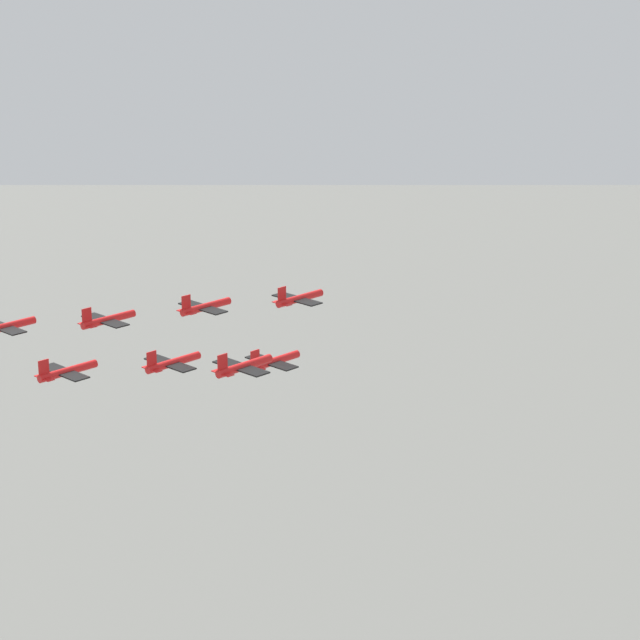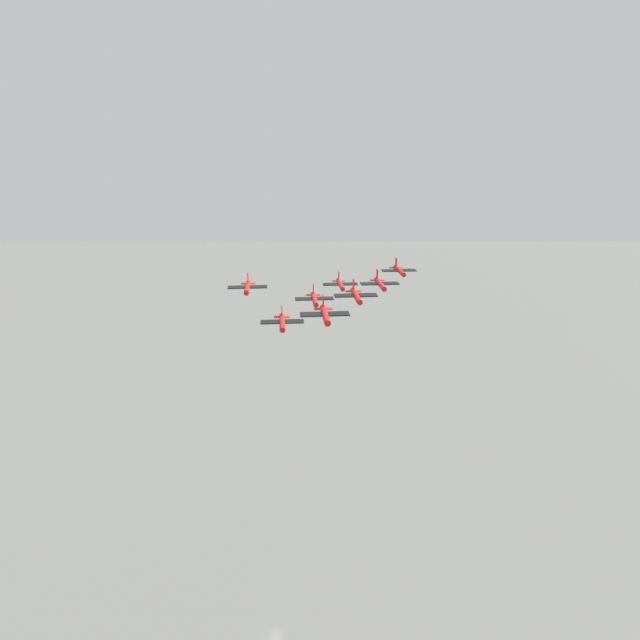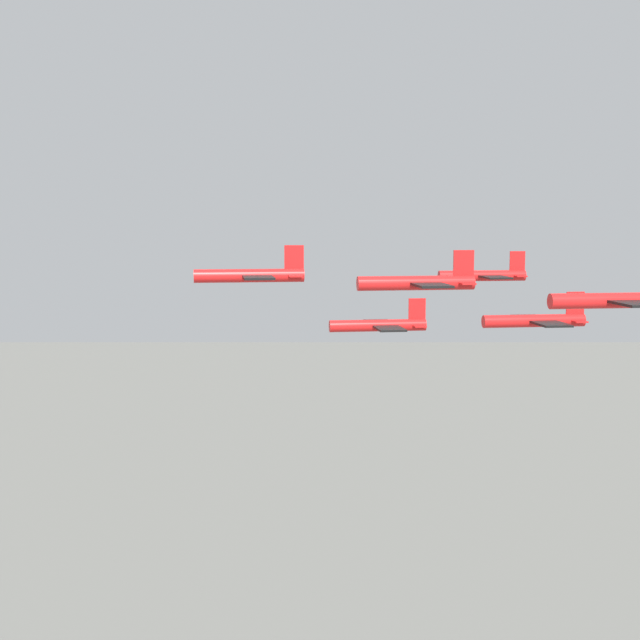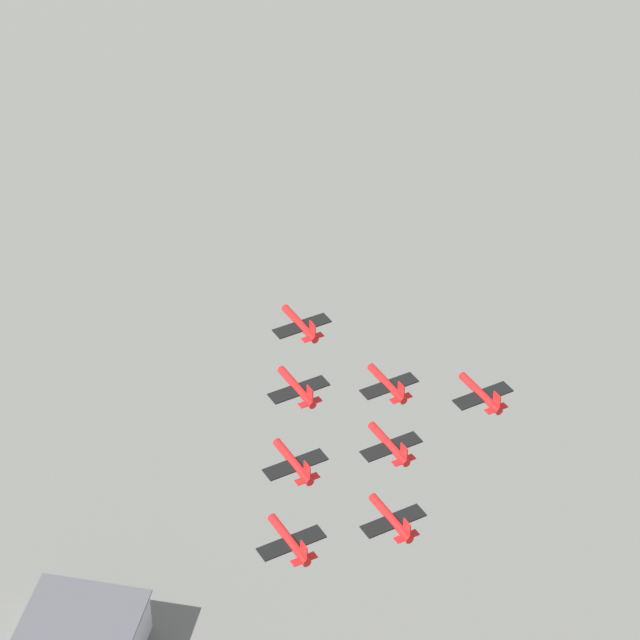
# 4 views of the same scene
# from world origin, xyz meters

# --- Properties ---
(hangar) EXTENTS (26.16, 20.42, 11.69)m
(hangar) POSITION_xyz_m (-105.45, 82.82, 5.87)
(hangar) COLOR #B7B7BC
(hangar) RESTS_ON ground_plane
(jet_0) EXTENTS (7.87, 7.97, 3.00)m
(jet_0) POSITION_xyz_m (-44.26, 33.04, 136.27)
(jet_0) COLOR red
(jet_1) EXTENTS (7.87, 7.97, 3.00)m
(jet_1) POSITION_xyz_m (-41.74, 19.20, 136.08)
(jet_1) COLOR red
(jet_2) EXTENTS (7.87, 7.97, 3.00)m
(jet_2) POSITION_xyz_m (-30.93, 28.52, 131.11)
(jet_2) COLOR red
(jet_3) EXTENTS (7.87, 7.97, 3.00)m
(jet_3) POSITION_xyz_m (-39.21, 5.36, 135.27)
(jet_3) COLOR red
(jet_4) EXTENTS (7.87, 7.97, 3.00)m
(jet_4) POSITION_xyz_m (-28.41, 14.68, 132.18)
(jet_4) COLOR red
(jet_5) EXTENTS (7.87, 7.97, 3.00)m
(jet_5) POSITION_xyz_m (-17.61, 24.00, 135.10)
(jet_5) COLOR red
(jet_6) EXTENTS (7.87, 7.97, 3.00)m
(jet_6) POSITION_xyz_m (-36.69, -8.48, 135.39)
(jet_6) COLOR red
(jet_7) EXTENTS (7.87, 7.97, 3.00)m
(jet_7) POSITION_xyz_m (-25.89, 0.84, 132.27)
(jet_7) COLOR red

